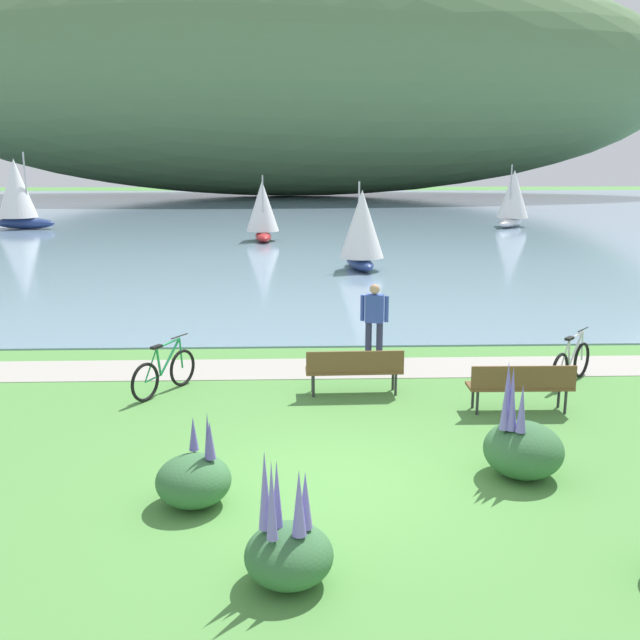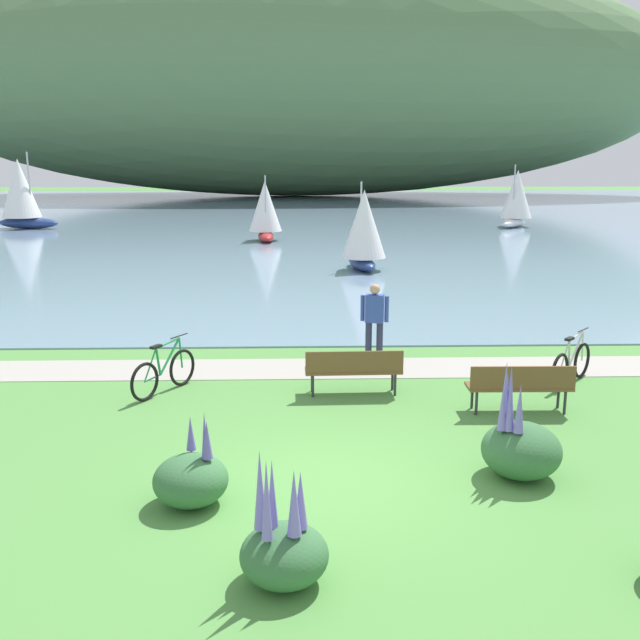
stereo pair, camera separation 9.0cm
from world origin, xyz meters
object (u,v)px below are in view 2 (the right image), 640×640
(park_bench_further_along, at_px, (520,384))
(sailboat_mid_bay, at_px, (516,198))
(park_bench_near_camera, at_px, (354,368))
(person_at_shoreline, at_px, (374,318))
(bicycle_leaning_near_bench, at_px, (164,372))
(sailboat_toward_hillside, at_px, (265,210))
(sailboat_far_off, at_px, (364,229))
(bicycle_beside_path, at_px, (571,364))
(sailboat_nearest_to_shore, at_px, (21,193))

(park_bench_further_along, xyz_separation_m, sailboat_mid_bay, (9.79, 33.50, 1.33))
(park_bench_near_camera, height_order, park_bench_further_along, same)
(park_bench_near_camera, xyz_separation_m, person_at_shoreline, (0.60, 2.21, 0.46))
(bicycle_leaning_near_bench, distance_m, sailboat_toward_hillside, 25.06)
(sailboat_far_off, bearing_deg, bicycle_leaning_near_bench, -108.87)
(bicycle_beside_path, distance_m, sailboat_nearest_to_shore, 38.80)
(bicycle_leaning_near_bench, relative_size, person_at_shoreline, 0.91)
(park_bench_further_along, distance_m, bicycle_beside_path, 2.20)
(bicycle_leaning_near_bench, bearing_deg, sailboat_mid_bay, 63.42)
(park_bench_near_camera, xyz_separation_m, bicycle_leaning_near_bench, (-3.54, 0.22, -0.12))
(sailboat_toward_hillside, bearing_deg, bicycle_leaning_near_bench, -91.77)
(sailboat_nearest_to_shore, height_order, sailboat_mid_bay, sailboat_nearest_to_shore)
(person_at_shoreline, height_order, sailboat_nearest_to_shore, sailboat_nearest_to_shore)
(bicycle_leaning_near_bench, bearing_deg, sailboat_toward_hillside, 88.23)
(park_bench_further_along, xyz_separation_m, person_at_shoreline, (-2.19, 3.27, 0.46))
(sailboat_mid_bay, bearing_deg, sailboat_far_off, -122.34)
(park_bench_further_along, height_order, sailboat_toward_hillside, sailboat_toward_hillside)
(bicycle_beside_path, relative_size, sailboat_mid_bay, 0.35)
(sailboat_far_off, bearing_deg, park_bench_near_camera, -95.67)
(sailboat_nearest_to_shore, height_order, sailboat_far_off, sailboat_nearest_to_shore)
(sailboat_mid_bay, bearing_deg, sailboat_toward_hillside, -154.83)
(sailboat_toward_hillside, bearing_deg, park_bench_near_camera, -83.73)
(bicycle_beside_path, xyz_separation_m, sailboat_far_off, (-2.81, 14.35, 1.23))
(sailboat_far_off, bearing_deg, sailboat_mid_bay, 57.66)
(park_bench_near_camera, distance_m, sailboat_toward_hillside, 25.41)
(bicycle_beside_path, distance_m, sailboat_toward_hillside, 25.70)
(park_bench_near_camera, height_order, bicycle_leaning_near_bench, bicycle_leaning_near_bench)
(park_bench_near_camera, height_order, sailboat_far_off, sailboat_far_off)
(park_bench_near_camera, relative_size, bicycle_leaning_near_bench, 1.17)
(park_bench_further_along, xyz_separation_m, sailboat_toward_hillside, (-5.57, 26.29, 1.12))
(sailboat_mid_bay, xyz_separation_m, sailboat_far_off, (-11.10, -17.54, -0.22))
(sailboat_toward_hillside, bearing_deg, sailboat_mid_bay, 25.17)
(sailboat_far_off, bearing_deg, bicycle_beside_path, -78.90)
(park_bench_near_camera, height_order, person_at_shoreline, person_at_shoreline)
(park_bench_near_camera, distance_m, bicycle_beside_path, 4.33)
(sailboat_nearest_to_shore, distance_m, sailboat_mid_bay, 30.56)
(sailboat_mid_bay, distance_m, sailboat_far_off, 20.76)
(sailboat_mid_bay, bearing_deg, park_bench_near_camera, -111.20)
(park_bench_near_camera, relative_size, bicycle_beside_path, 1.36)
(sailboat_mid_bay, bearing_deg, person_at_shoreline, -111.61)
(bicycle_beside_path, distance_m, sailboat_mid_bay, 32.98)
(bicycle_beside_path, bearing_deg, park_bench_near_camera, -172.59)
(sailboat_nearest_to_shore, bearing_deg, person_at_shoreline, -58.29)
(person_at_shoreline, xyz_separation_m, sailboat_toward_hillside, (-3.38, 23.02, 0.66))
(sailboat_far_off, bearing_deg, person_at_shoreline, -93.95)
(sailboat_toward_hillside, distance_m, sailboat_far_off, 11.16)
(park_bench_further_along, height_order, sailboat_nearest_to_shore, sailboat_nearest_to_shore)
(bicycle_leaning_near_bench, distance_m, sailboat_mid_bay, 36.07)
(park_bench_further_along, distance_m, sailboat_mid_bay, 34.93)
(park_bench_near_camera, xyz_separation_m, sailboat_nearest_to_shore, (-17.97, 32.28, 1.69))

